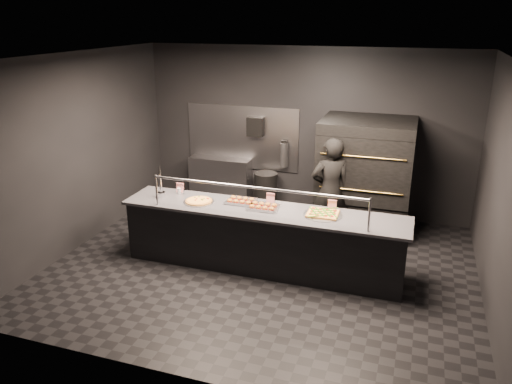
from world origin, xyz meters
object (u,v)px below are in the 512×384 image
beer_tap (161,188)px  slider_tray_b (263,207)px  round_pizza (199,201)px  worker (330,191)px  trash_bin (266,191)px  square_pizza (323,214)px  slider_tray_a (241,201)px  fire_extinguisher (284,154)px  service_counter (262,238)px  prep_shelf (221,180)px  towel_dispenser (256,127)px  pizza_oven (365,175)px

beer_tap → slider_tray_b: size_ratio=1.08×
round_pizza → worker: 2.11m
trash_bin → round_pizza: bearing=-98.3°
beer_tap → square_pizza: (2.45, 0.06, -0.12)m
slider_tray_a → trash_bin: bearing=97.1°
square_pizza → fire_extinguisher: bearing=117.1°
service_counter → fire_extinguisher: size_ratio=8.12×
service_counter → prep_shelf: size_ratio=3.42×
service_counter → towel_dispenser: towel_dispenser is taller
service_counter → pizza_oven: pizza_oven is taller
fire_extinguisher → beer_tap: (-1.25, -2.41, 0.00)m
towel_dispenser → worker: (1.64, -1.18, -0.68)m
trash_bin → slider_tray_b: bearing=-73.6°
pizza_oven → prep_shelf: size_ratio=1.59×
round_pizza → slider_tray_a: 0.61m
prep_shelf → beer_tap: (0.00, -2.33, 0.61)m
fire_extinguisher → slider_tray_b: 2.40m
worker → towel_dispenser: bearing=-60.4°
slider_tray_a → slider_tray_b: bearing=-17.3°
service_counter → round_pizza: bearing=-178.3°
towel_dispenser → trash_bin: (0.26, -0.17, -1.19)m
service_counter → worker: size_ratio=2.37×
pizza_oven → fire_extinguisher: (-1.55, 0.50, 0.09)m
beer_tap → round_pizza: (0.63, -0.02, -0.13)m
prep_shelf → fire_extinguisher: 1.39m
slider_tray_a → slider_tray_b: size_ratio=0.93×
slider_tray_a → prep_shelf: bearing=119.3°
fire_extinguisher → slider_tray_b: size_ratio=1.10×
worker → beer_tap: bearing=2.8°
round_pizza → fire_extinguisher: bearing=75.7°
round_pizza → square_pizza: size_ratio=0.85×
trash_bin → worker: worker is taller
slider_tray_a → trash_bin: slider_tray_a is taller
prep_shelf → towel_dispenser: towel_dispenser is taller
pizza_oven → round_pizza: size_ratio=4.24×
trash_bin → worker: bearing=-36.1°
service_counter → square_pizza: service_counter is taller
slider_tray_a → worker: 1.55m
service_counter → towel_dispenser: bearing=110.6°
pizza_oven → beer_tap: pizza_oven is taller
slider_tray_a → square_pizza: 1.24m
prep_shelf → beer_tap: beer_tap is taller
fire_extinguisher → worker: worker is taller
service_counter → trash_bin: service_counter is taller
prep_shelf → round_pizza: 2.48m
fire_extinguisher → round_pizza: (-0.62, -2.43, -0.12)m
prep_shelf → worker: bearing=-25.4°
slider_tray_b → square_pizza: bearing=1.6°
prep_shelf → towel_dispenser: size_ratio=3.43×
pizza_oven → round_pizza: 2.90m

